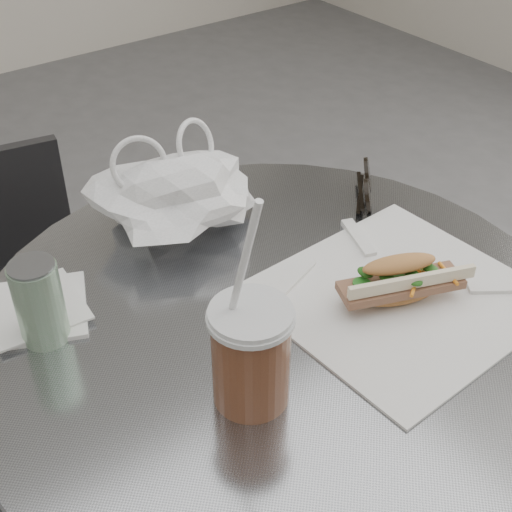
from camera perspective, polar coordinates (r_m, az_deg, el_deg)
cafe_table at (r=1.09m, az=1.40°, el=-15.54°), size 0.76×0.76×0.74m
chair_far at (r=1.52m, az=-17.48°, el=-7.36°), size 0.37×0.39×0.70m
sandwich_paper at (r=0.93m, az=11.39°, el=-3.19°), size 0.33×0.32×0.00m
banh_mi at (r=0.90m, az=11.41°, el=-1.96°), size 0.21×0.14×0.07m
iced_coffee at (r=0.75m, az=-0.42°, el=-7.80°), size 0.09×0.09×0.26m
sunglasses at (r=1.11m, az=8.76°, el=5.47°), size 0.10×0.10×0.05m
plastic_bag at (r=1.01m, az=-6.23°, el=4.70°), size 0.23×0.18×0.11m
napkin_stack at (r=0.93m, az=-17.32°, el=-4.11°), size 0.17×0.17×0.01m
drink_can at (r=0.86m, az=-16.95°, el=-3.54°), size 0.06×0.06×0.11m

